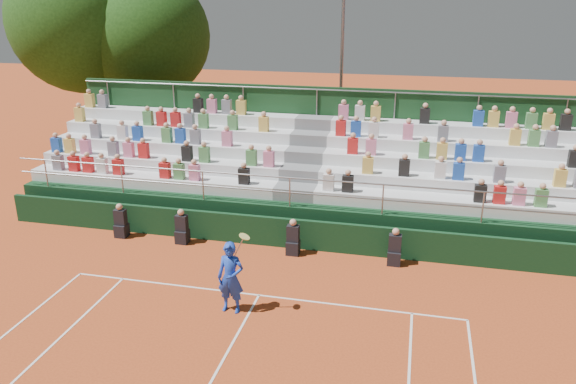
% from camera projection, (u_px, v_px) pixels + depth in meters
% --- Properties ---
extents(ground, '(90.00, 90.00, 0.00)m').
position_uv_depth(ground, '(259.00, 295.00, 15.38)').
color(ground, '#B6471E').
rests_on(ground, ground).
extents(courtside_wall, '(20.00, 0.15, 1.00)m').
position_uv_depth(courtside_wall, '(286.00, 233.00, 18.14)').
color(courtside_wall, black).
rests_on(courtside_wall, ground).
extents(line_officials, '(9.52, 0.40, 1.19)m').
position_uv_depth(line_officials, '(243.00, 235.00, 18.02)').
color(line_officials, black).
rests_on(line_officials, ground).
extents(grandstand, '(20.00, 5.20, 4.40)m').
position_uv_depth(grandstand, '(306.00, 184.00, 20.92)').
color(grandstand, black).
rests_on(grandstand, ground).
extents(tennis_player, '(0.89, 0.48, 2.22)m').
position_uv_depth(tennis_player, '(231.00, 278.00, 14.32)').
color(tennis_player, '#193FBF').
rests_on(tennis_player, ground).
extents(tree_west, '(6.90, 6.90, 9.99)m').
position_uv_depth(tree_west, '(81.00, 21.00, 27.17)').
color(tree_west, '#3B2615').
rests_on(tree_west, ground).
extents(tree_east, '(6.14, 6.14, 8.94)m').
position_uv_depth(tree_east, '(147.00, 36.00, 27.29)').
color(tree_east, '#3B2615').
rests_on(tree_east, ground).
extents(floodlight_mast, '(0.60, 0.25, 9.06)m').
position_uv_depth(floodlight_mast, '(342.00, 53.00, 25.88)').
color(floodlight_mast, gray).
rests_on(floodlight_mast, ground).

